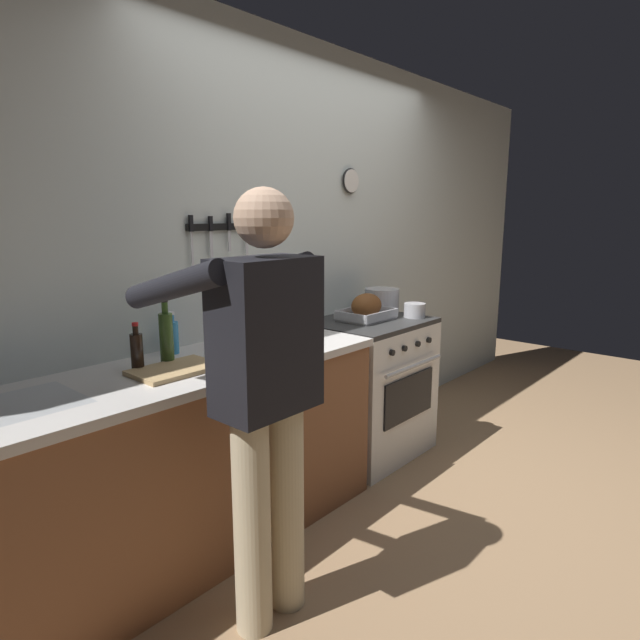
% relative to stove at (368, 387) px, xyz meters
% --- Properties ---
extents(ground_plane, '(8.00, 8.00, 0.00)m').
position_rel_stove_xyz_m(ground_plane, '(-0.22, -0.99, -0.45)').
color(ground_plane, '#937251').
extents(wall_back, '(6.00, 0.13, 2.60)m').
position_rel_stove_xyz_m(wall_back, '(-0.22, 0.36, 0.85)').
color(wall_back, silver).
rests_on(wall_back, ground).
extents(counter_block, '(2.03, 0.65, 0.90)m').
position_rel_stove_xyz_m(counter_block, '(-1.43, 0.00, 0.01)').
color(counter_block, brown).
rests_on(counter_block, ground).
extents(stove, '(0.76, 0.67, 0.90)m').
position_rel_stove_xyz_m(stove, '(0.00, 0.00, 0.00)').
color(stove, white).
rests_on(stove, ground).
extents(person_cook, '(0.51, 0.63, 1.66)m').
position_rel_stove_xyz_m(person_cook, '(-1.46, -0.58, 0.50)').
color(person_cook, '#C6B793').
rests_on(person_cook, ground).
extents(roasting_pan, '(0.35, 0.26, 0.17)m').
position_rel_stove_xyz_m(roasting_pan, '(-0.01, 0.02, 0.53)').
color(roasting_pan, '#B7B7BC').
rests_on(roasting_pan, stove).
extents(stock_pot, '(0.24, 0.24, 0.17)m').
position_rel_stove_xyz_m(stock_pot, '(0.26, 0.09, 0.53)').
color(stock_pot, '#B7B7BC').
rests_on(stock_pot, stove).
extents(saucepan, '(0.14, 0.14, 0.09)m').
position_rel_stove_xyz_m(saucepan, '(0.27, -0.17, 0.50)').
color(saucepan, '#B7B7BC').
rests_on(saucepan, stove).
extents(cutting_board, '(0.36, 0.24, 0.02)m').
position_rel_stove_xyz_m(cutting_board, '(-1.48, -0.05, 0.46)').
color(cutting_board, tan).
rests_on(cutting_board, counter_block).
extents(bottle_soy_sauce, '(0.05, 0.05, 0.21)m').
position_rel_stove_xyz_m(bottle_soy_sauce, '(-1.58, 0.08, 0.54)').
color(bottle_soy_sauce, black).
rests_on(bottle_soy_sauce, counter_block).
extents(bottle_olive_oil, '(0.06, 0.06, 0.30)m').
position_rel_stove_xyz_m(bottle_olive_oil, '(-1.43, 0.08, 0.57)').
color(bottle_olive_oil, '#385623').
rests_on(bottle_olive_oil, counter_block).
extents(bottle_vinegar, '(0.06, 0.06, 0.22)m').
position_rel_stove_xyz_m(bottle_vinegar, '(-0.73, 0.11, 0.54)').
color(bottle_vinegar, '#997F4C').
rests_on(bottle_vinegar, counter_block).
extents(bottle_cooking_oil, '(0.07, 0.07, 0.26)m').
position_rel_stove_xyz_m(bottle_cooking_oil, '(-0.70, 0.25, 0.56)').
color(bottle_cooking_oil, gold).
rests_on(bottle_cooking_oil, counter_block).
extents(bottle_hot_sauce, '(0.05, 0.05, 0.18)m').
position_rel_stove_xyz_m(bottle_hot_sauce, '(-1.09, 0.11, 0.52)').
color(bottle_hot_sauce, red).
rests_on(bottle_hot_sauce, counter_block).
extents(bottle_dish_soap, '(0.06, 0.06, 0.21)m').
position_rel_stove_xyz_m(bottle_dish_soap, '(-1.31, 0.22, 0.53)').
color(bottle_dish_soap, '#338CCC').
rests_on(bottle_dish_soap, counter_block).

